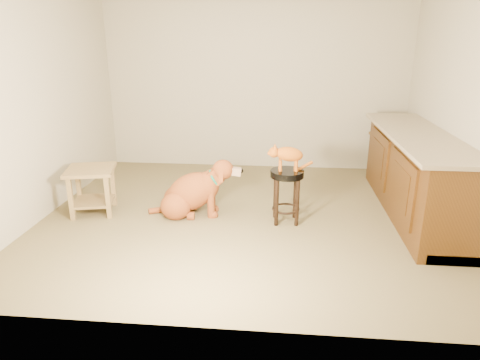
# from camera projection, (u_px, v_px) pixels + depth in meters

# --- Properties ---
(floor) EXTENTS (4.50, 4.00, 0.01)m
(floor) POSITION_uv_depth(u_px,v_px,m) (244.00, 216.00, 4.90)
(floor) COLOR brown
(floor) RESTS_ON ground
(room_shell) EXTENTS (4.54, 4.04, 2.62)m
(room_shell) POSITION_uv_depth(u_px,v_px,m) (244.00, 65.00, 4.36)
(room_shell) COLOR #ABA48A
(room_shell) RESTS_ON ground
(cabinet_run) EXTENTS (0.70, 2.56, 0.94)m
(cabinet_run) POSITION_uv_depth(u_px,v_px,m) (416.00, 176.00, 4.87)
(cabinet_run) COLOR #43270C
(cabinet_run) RESTS_ON ground
(padded_stool) EXTENTS (0.36, 0.36, 0.59)m
(padded_stool) POSITION_uv_depth(u_px,v_px,m) (287.00, 186.00, 4.62)
(padded_stool) COLOR black
(padded_stool) RESTS_ON ground
(wood_stool) EXTENTS (0.42, 0.42, 0.67)m
(wood_stool) POSITION_uv_depth(u_px,v_px,m) (384.00, 157.00, 5.99)
(wood_stool) COLOR brown
(wood_stool) RESTS_ON ground
(side_table) EXTENTS (0.62, 0.62, 0.54)m
(side_table) POSITION_uv_depth(u_px,v_px,m) (92.00, 184.00, 4.89)
(side_table) COLOR olive
(side_table) RESTS_ON ground
(golden_retriever) EXTENTS (1.10, 0.57, 0.70)m
(golden_retriever) POSITION_uv_depth(u_px,v_px,m) (192.00, 193.00, 4.86)
(golden_retriever) COLOR brown
(golden_retriever) RESTS_ON ground
(tabby_kitten) EXTENTS (0.50, 0.21, 0.32)m
(tabby_kitten) POSITION_uv_depth(u_px,v_px,m) (287.00, 155.00, 4.51)
(tabby_kitten) COLOR #97480F
(tabby_kitten) RESTS_ON padded_stool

